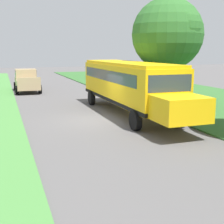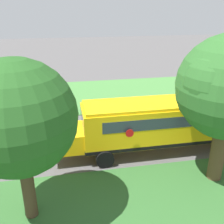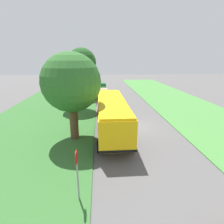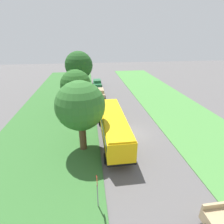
{
  "view_description": "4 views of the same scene",
  "coord_description": "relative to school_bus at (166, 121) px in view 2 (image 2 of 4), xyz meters",
  "views": [
    {
      "loc": [
        4.89,
        16.5,
        3.82
      ],
      "look_at": [
        0.2,
        3.19,
        1.05
      ],
      "focal_mm": 50.0,
      "sensor_mm": 36.0,
      "label": 1
    },
    {
      "loc": [
        -15.72,
        4.88,
        8.31
      ],
      "look_at": [
        -0.02,
        1.83,
        1.77
      ],
      "focal_mm": 42.0,
      "sensor_mm": 36.0,
      "label": 2
    },
    {
      "loc": [
        -3.49,
        -16.59,
        6.76
      ],
      "look_at": [
        -2.19,
        0.78,
        1.38
      ],
      "focal_mm": 28.0,
      "sensor_mm": 36.0,
      "label": 3
    },
    {
      "loc": [
        -4.79,
        -18.03,
        11.03
      ],
      "look_at": [
        -1.86,
        3.44,
        1.46
      ],
      "focal_mm": 28.0,
      "sensor_mm": 36.0,
      "label": 4
    }
  ],
  "objects": [
    {
      "name": "ground_plane",
      "position": [
        2.35,
        0.99,
        -1.92
      ],
      "size": [
        120.0,
        120.0,
        0.0
      ],
      "primitive_type": "plane",
      "color": "#565454"
    },
    {
      "name": "grass_far_side",
      "position": [
        11.35,
        0.99,
        -1.89
      ],
      "size": [
        10.0,
        80.0,
        0.07
      ],
      "primitive_type": "cube",
      "color": "#47843D",
      "rests_on": "ground"
    },
    {
      "name": "school_bus",
      "position": [
        0.0,
        0.0,
        0.0
      ],
      "size": [
        2.84,
        12.42,
        3.16
      ],
      "color": "yellow",
      "rests_on": "ground"
    },
    {
      "name": "oak_tree_roadside_mid",
      "position": [
        -4.35,
        7.5,
        2.55
      ],
      "size": [
        4.36,
        4.36,
        6.73
      ],
      "color": "#4C3826",
      "rests_on": "ground"
    }
  ]
}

